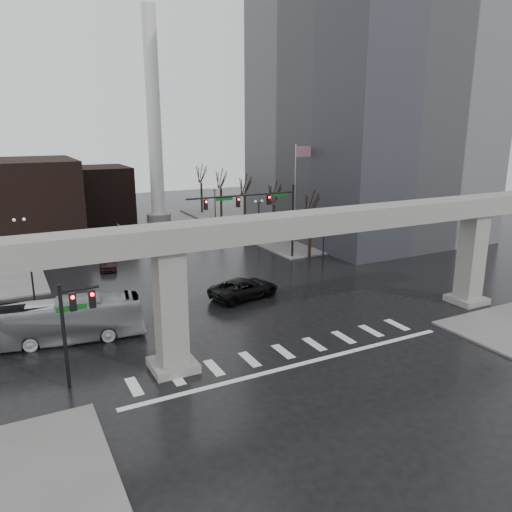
% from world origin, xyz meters
% --- Properties ---
extents(ground, '(160.00, 160.00, 0.00)m').
position_xyz_m(ground, '(0.00, 0.00, 0.00)').
color(ground, black).
rests_on(ground, ground).
extents(sidewalk_ne, '(28.00, 36.00, 0.15)m').
position_xyz_m(sidewalk_ne, '(26.00, 36.00, 0.07)').
color(sidewalk_ne, slate).
rests_on(sidewalk_ne, ground).
extents(elevated_guideway, '(48.00, 2.60, 8.70)m').
position_xyz_m(elevated_guideway, '(1.26, 0.00, 6.88)').
color(elevated_guideway, gray).
rests_on(elevated_guideway, ground).
extents(office_tower, '(22.00, 26.00, 42.00)m').
position_xyz_m(office_tower, '(28.00, 26.00, 21.00)').
color(office_tower, slate).
rests_on(office_tower, ground).
extents(building_far_left, '(16.00, 14.00, 10.00)m').
position_xyz_m(building_far_left, '(-14.00, 42.00, 5.00)').
color(building_far_left, black).
rests_on(building_far_left, ground).
extents(building_far_mid, '(10.00, 10.00, 8.00)m').
position_xyz_m(building_far_mid, '(-2.00, 52.00, 4.00)').
color(building_far_mid, black).
rests_on(building_far_mid, ground).
extents(smokestack, '(3.60, 3.60, 30.00)m').
position_xyz_m(smokestack, '(6.00, 46.00, 13.35)').
color(smokestack, white).
rests_on(smokestack, ground).
extents(signal_mast_arm, '(12.12, 0.43, 8.00)m').
position_xyz_m(signal_mast_arm, '(8.99, 18.80, 5.83)').
color(signal_mast_arm, black).
rests_on(signal_mast_arm, ground).
extents(signal_left_pole, '(2.30, 0.30, 6.00)m').
position_xyz_m(signal_left_pole, '(-12.25, 0.50, 4.07)').
color(signal_left_pole, black).
rests_on(signal_left_pole, ground).
extents(flagpole_assembly, '(2.06, 0.12, 12.00)m').
position_xyz_m(flagpole_assembly, '(15.29, 22.00, 7.53)').
color(flagpole_assembly, silver).
rests_on(flagpole_assembly, ground).
extents(lamp_right_0, '(1.22, 0.32, 5.11)m').
position_xyz_m(lamp_right_0, '(13.50, 14.00, 3.47)').
color(lamp_right_0, black).
rests_on(lamp_right_0, ground).
extents(lamp_right_1, '(1.22, 0.32, 5.11)m').
position_xyz_m(lamp_right_1, '(13.50, 28.00, 3.47)').
color(lamp_right_1, black).
rests_on(lamp_right_1, ground).
extents(lamp_right_2, '(1.22, 0.32, 5.11)m').
position_xyz_m(lamp_right_2, '(13.50, 42.00, 3.47)').
color(lamp_right_2, black).
rests_on(lamp_right_2, ground).
extents(lamp_left_0, '(1.22, 0.32, 5.11)m').
position_xyz_m(lamp_left_0, '(-13.50, 14.00, 3.47)').
color(lamp_left_0, black).
rests_on(lamp_left_0, ground).
extents(lamp_left_1, '(1.22, 0.32, 5.11)m').
position_xyz_m(lamp_left_1, '(-13.50, 28.00, 3.47)').
color(lamp_left_1, black).
rests_on(lamp_left_1, ground).
extents(lamp_left_2, '(1.22, 0.32, 5.11)m').
position_xyz_m(lamp_left_2, '(-13.50, 42.00, 3.47)').
color(lamp_left_2, black).
rests_on(lamp_left_2, ground).
extents(tree_right_0, '(1.09, 1.58, 7.50)m').
position_xyz_m(tree_right_0, '(14.53, 18.02, 2.79)').
color(tree_right_0, black).
rests_on(tree_right_0, ground).
extents(tree_right_1, '(1.09, 1.61, 7.67)m').
position_xyz_m(tree_right_1, '(14.53, 26.02, 2.85)').
color(tree_right_1, black).
rests_on(tree_right_1, ground).
extents(tree_right_2, '(1.10, 1.63, 7.85)m').
position_xyz_m(tree_right_2, '(14.53, 34.02, 2.91)').
color(tree_right_2, black).
rests_on(tree_right_2, ground).
extents(tree_right_3, '(1.11, 1.66, 8.02)m').
position_xyz_m(tree_right_3, '(14.53, 42.02, 2.98)').
color(tree_right_3, black).
rests_on(tree_right_3, ground).
extents(tree_right_4, '(1.12, 1.69, 8.19)m').
position_xyz_m(tree_right_4, '(14.53, 50.02, 3.04)').
color(tree_right_4, black).
rests_on(tree_right_4, ground).
extents(pickup_truck, '(6.52, 3.94, 1.69)m').
position_xyz_m(pickup_truck, '(2.33, 9.39, 0.85)').
color(pickup_truck, black).
rests_on(pickup_truck, ground).
extents(city_bus, '(10.78, 4.14, 2.93)m').
position_xyz_m(city_bus, '(-12.17, 7.15, 1.46)').
color(city_bus, '#B1B1B6').
rests_on(city_bus, ground).
extents(far_car, '(2.38, 4.27, 1.37)m').
position_xyz_m(far_car, '(-6.04, 23.45, 0.69)').
color(far_car, black).
rests_on(far_car, ground).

